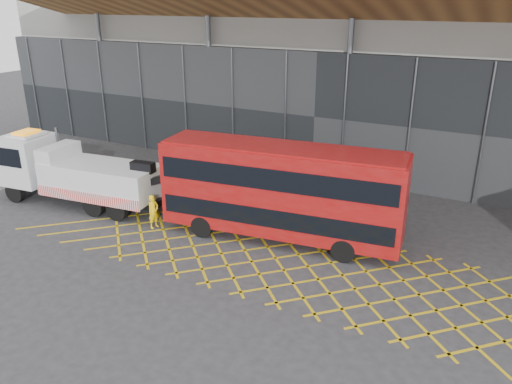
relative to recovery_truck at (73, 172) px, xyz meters
The scene contains 6 objects.
ground_plane 8.45m from the recovery_truck, ahead, with size 120.00×120.00×0.00m, color #2D2C2F.
road_markings 13.96m from the recovery_truck, ahead, with size 27.96×7.16×0.01m.
construction_building 21.76m from the recovery_truck, 60.44° to the left, with size 55.00×23.97×18.00m.
recovery_truck is the anchor object (origin of this frame).
bus_towed 12.44m from the recovery_truck, ahead, with size 11.83×4.09×4.72m.
worker 6.16m from the recovery_truck, ahead, with size 0.65×0.42×1.77m, color yellow.
Camera 1 is at (13.47, -18.15, 11.10)m, focal length 35.00 mm.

